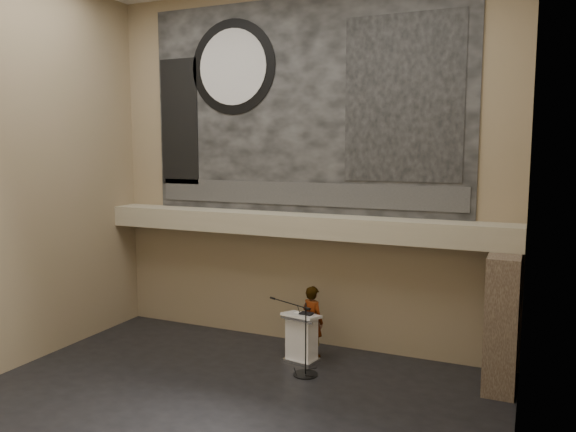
% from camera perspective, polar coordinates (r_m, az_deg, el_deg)
% --- Properties ---
extents(floor, '(10.00, 10.00, 0.00)m').
position_cam_1_polar(floor, '(10.91, -7.21, -18.91)').
color(floor, black).
rests_on(floor, ground).
extents(wall_back, '(10.00, 0.02, 8.50)m').
position_cam_1_polar(wall_back, '(13.40, 1.39, 4.85)').
color(wall_back, '#897857').
rests_on(wall_back, floor).
extents(wall_front, '(10.00, 0.02, 8.50)m').
position_cam_1_polar(wall_front, '(6.75, -25.58, 1.97)').
color(wall_front, '#897857').
rests_on(wall_front, floor).
extents(wall_left, '(0.02, 8.00, 8.50)m').
position_cam_1_polar(wall_left, '(13.14, -26.59, 4.06)').
color(wall_left, '#897857').
rests_on(wall_left, floor).
extents(wall_right, '(0.02, 8.00, 8.50)m').
position_cam_1_polar(wall_right, '(8.39, 23.04, 2.96)').
color(wall_right, '#897857').
rests_on(wall_right, floor).
extents(soffit, '(10.00, 0.80, 0.50)m').
position_cam_1_polar(soffit, '(13.15, 0.71, -0.89)').
color(soffit, '#9E957B').
rests_on(soffit, wall_back).
extents(sprinkler_left, '(0.04, 0.04, 0.06)m').
position_cam_1_polar(sprinkler_left, '(13.84, -5.48, -1.68)').
color(sprinkler_left, '#B2893D').
rests_on(sprinkler_left, soffit).
extents(sprinkler_right, '(0.04, 0.04, 0.06)m').
position_cam_1_polar(sprinkler_right, '(12.52, 8.64, -2.66)').
color(sprinkler_right, '#B2893D').
rests_on(sprinkler_right, soffit).
extents(banner, '(8.00, 0.05, 5.00)m').
position_cam_1_polar(banner, '(13.39, 1.36, 11.05)').
color(banner, black).
rests_on(banner, wall_back).
extents(banner_text_strip, '(7.76, 0.02, 0.55)m').
position_cam_1_polar(banner_text_strip, '(13.37, 1.27, 2.27)').
color(banner_text_strip, '#313131').
rests_on(banner_text_strip, banner).
extents(banner_clock_rim, '(2.30, 0.02, 2.30)m').
position_cam_1_polar(banner_clock_rim, '(14.24, -5.63, 14.83)').
color(banner_clock_rim, black).
rests_on(banner_clock_rim, banner).
extents(banner_clock_face, '(1.84, 0.02, 1.84)m').
position_cam_1_polar(banner_clock_face, '(14.23, -5.67, 14.84)').
color(banner_clock_face, silver).
rests_on(banner_clock_face, banner).
extents(banner_building_print, '(2.60, 0.02, 3.60)m').
position_cam_1_polar(banner_building_print, '(12.64, 11.60, 11.61)').
color(banner_building_print, black).
rests_on(banner_building_print, banner).
extents(banner_brick_print, '(1.10, 0.02, 3.20)m').
position_cam_1_polar(banner_brick_print, '(14.98, -10.98, 9.36)').
color(banner_brick_print, black).
rests_on(banner_brick_print, banner).
extents(stone_pier, '(0.60, 1.40, 2.70)m').
position_cam_1_polar(stone_pier, '(12.03, 20.93, -9.93)').
color(stone_pier, '#46362B').
rests_on(stone_pier, floor).
extents(lectern, '(0.86, 0.68, 1.14)m').
position_cam_1_polar(lectern, '(12.74, 1.39, -12.26)').
color(lectern, silver).
rests_on(lectern, floor).
extents(binder, '(0.29, 0.24, 0.04)m').
position_cam_1_polar(binder, '(12.52, 1.87, -9.89)').
color(binder, black).
rests_on(binder, lectern).
extents(papers, '(0.25, 0.30, 0.00)m').
position_cam_1_polar(papers, '(12.57, 0.91, -9.89)').
color(papers, white).
rests_on(papers, lectern).
extents(speaker_person, '(0.70, 0.59, 1.63)m').
position_cam_1_polar(speaker_person, '(13.03, 2.51, -10.61)').
color(speaker_person, silver).
rests_on(speaker_person, floor).
extents(mic_stand, '(1.27, 0.70, 1.56)m').
position_cam_1_polar(mic_stand, '(12.20, 1.68, -14.82)').
color(mic_stand, black).
rests_on(mic_stand, floor).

